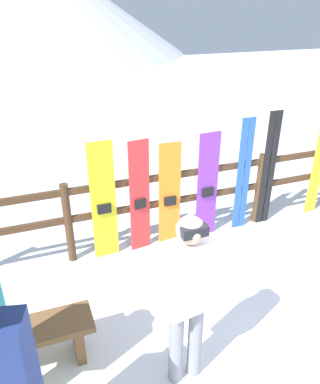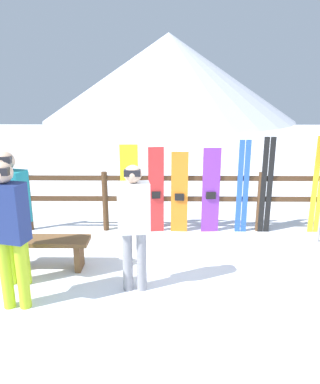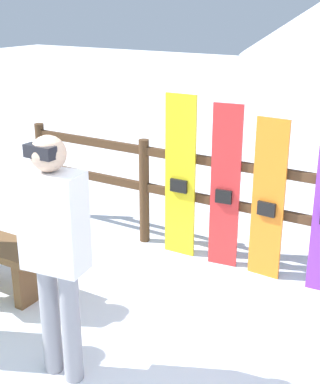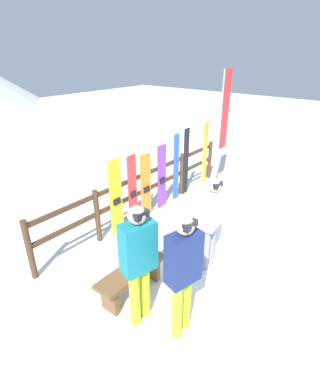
% 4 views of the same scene
% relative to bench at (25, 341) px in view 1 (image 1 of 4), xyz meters
% --- Properties ---
extents(ground_plane, '(40.00, 40.00, 0.00)m').
position_rel_bench_xyz_m(ground_plane, '(1.94, -0.42, -0.32)').
color(ground_plane, white).
extents(mountain_backdrop, '(18.00, 18.00, 6.00)m').
position_rel_bench_xyz_m(mountain_backdrop, '(1.94, 23.46, 2.68)').
color(mountain_backdrop, silver).
rests_on(mountain_backdrop, ground).
extents(fence, '(5.47, 0.10, 1.05)m').
position_rel_bench_xyz_m(fence, '(1.94, 1.46, 0.31)').
color(fence, '#4C331E').
rests_on(fence, ground).
extents(bench, '(1.17, 0.36, 0.45)m').
position_rel_bench_xyz_m(bench, '(0.00, 0.00, 0.00)').
color(bench, brown).
rests_on(bench, ground).
extents(person_white, '(0.41, 0.26, 1.60)m').
position_rel_bench_xyz_m(person_white, '(1.26, -0.54, 0.61)').
color(person_white, gray).
rests_on(person_white, ground).
extents(snowboard_yellow, '(0.31, 0.06, 1.53)m').
position_rel_bench_xyz_m(snowboard_yellow, '(1.03, 1.40, 0.44)').
color(snowboard_yellow, yellow).
rests_on(snowboard_yellow, ground).
extents(snowboard_red, '(0.27, 0.08, 1.49)m').
position_rel_bench_xyz_m(snowboard_red, '(1.48, 1.40, 0.42)').
color(snowboard_red, red).
rests_on(snowboard_red, ground).
extents(snowboard_orange, '(0.29, 0.07, 1.41)m').
position_rel_bench_xyz_m(snowboard_orange, '(1.88, 1.40, 0.38)').
color(snowboard_orange, orange).
rests_on(snowboard_orange, ground).
extents(snowboard_purple, '(0.30, 0.07, 1.48)m').
position_rel_bench_xyz_m(snowboard_purple, '(2.42, 1.40, 0.41)').
color(snowboard_purple, purple).
rests_on(snowboard_purple, ground).
extents(ski_pair_blue, '(0.19, 0.02, 1.62)m').
position_rel_bench_xyz_m(ski_pair_blue, '(2.96, 1.40, 0.48)').
color(ski_pair_blue, blue).
rests_on(ski_pair_blue, ground).
extents(ski_pair_black, '(0.19, 0.02, 1.66)m').
position_rel_bench_xyz_m(ski_pair_black, '(3.36, 1.40, 0.51)').
color(ski_pair_black, black).
rests_on(ski_pair_black, ground).
extents(ski_pair_yellow, '(0.20, 0.02, 1.68)m').
position_rel_bench_xyz_m(ski_pair_yellow, '(4.23, 1.40, 0.51)').
color(ski_pair_yellow, yellow).
rests_on(ski_pair_yellow, ground).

